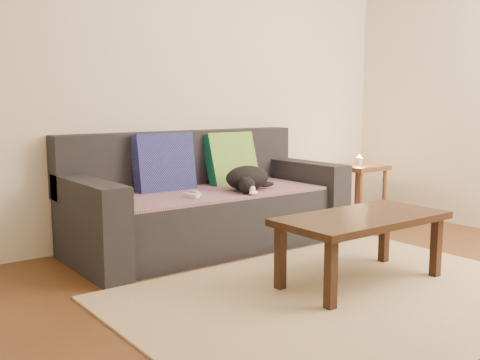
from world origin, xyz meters
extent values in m
plane|color=brown|center=(0.00, 0.00, 0.00)|extent=(4.50, 4.50, 0.00)
cube|color=beige|center=(0.00, 2.00, 1.30)|extent=(4.50, 0.04, 2.60)
cube|color=#232328|center=(0.00, 1.50, 0.21)|extent=(1.70, 0.78, 0.42)
cube|color=#232328|center=(0.00, 1.90, 0.65)|extent=(2.10, 0.18, 0.45)
cube|color=#232328|center=(-0.95, 1.50, 0.30)|extent=(0.20, 0.90, 0.60)
cube|color=#232328|center=(0.95, 1.50, 0.30)|extent=(0.20, 0.90, 0.60)
cube|color=#3F2B50|center=(0.00, 1.48, 0.43)|extent=(1.66, 0.74, 0.02)
cube|color=#110F44|center=(-0.26, 1.74, 0.63)|extent=(0.47, 0.18, 0.48)
cube|color=#0E5B40|center=(0.37, 1.74, 0.63)|extent=(0.44, 0.23, 0.45)
ellipsoid|color=black|center=(0.24, 1.36, 0.53)|extent=(0.41, 0.35, 0.18)
sphere|color=black|center=(0.12, 1.21, 0.50)|extent=(0.15, 0.15, 0.12)
sphere|color=white|center=(0.13, 1.16, 0.48)|extent=(0.06, 0.06, 0.05)
ellipsoid|color=black|center=(0.39, 1.32, 0.47)|extent=(0.15, 0.09, 0.04)
cube|color=white|center=(-0.28, 1.32, 0.46)|extent=(0.05, 0.15, 0.03)
cube|color=white|center=(-0.20, 1.38, 0.46)|extent=(0.07, 0.15, 0.03)
cube|color=brown|center=(1.64, 1.49, 0.50)|extent=(0.42, 0.42, 0.04)
cylinder|color=brown|center=(1.47, 1.33, 0.24)|extent=(0.04, 0.04, 0.48)
cylinder|color=brown|center=(1.81, 1.33, 0.24)|extent=(0.04, 0.04, 0.48)
cylinder|color=brown|center=(1.47, 1.66, 0.24)|extent=(0.04, 0.04, 0.48)
cylinder|color=brown|center=(1.81, 1.66, 0.24)|extent=(0.04, 0.04, 0.48)
cylinder|color=beige|center=(1.64, 1.49, 0.56)|extent=(0.06, 0.06, 0.07)
sphere|color=#FFBF59|center=(1.64, 1.49, 0.60)|extent=(0.02, 0.02, 0.02)
cube|color=tan|center=(0.00, 0.15, 0.01)|extent=(2.50, 1.80, 0.01)
cube|color=black|center=(0.26, 0.25, 0.41)|extent=(1.07, 0.53, 0.04)
cube|color=black|center=(-0.21, 0.05, 0.19)|extent=(0.05, 0.05, 0.38)
cube|color=black|center=(0.72, 0.05, 0.19)|extent=(0.05, 0.05, 0.38)
cube|color=black|center=(-0.21, 0.45, 0.19)|extent=(0.05, 0.05, 0.38)
cube|color=black|center=(0.72, 0.45, 0.19)|extent=(0.05, 0.05, 0.38)
camera|label=1|loc=(-2.31, -1.95, 1.10)|focal=42.00mm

